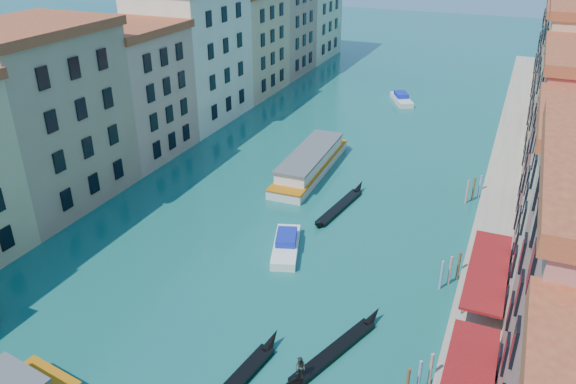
% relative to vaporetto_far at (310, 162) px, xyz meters
% --- Properties ---
extents(left_bank_palazzos, '(12.80, 128.40, 21.00)m').
position_rel_vaporetto_far_xyz_m(left_bank_palazzos, '(-24.74, 6.32, 8.42)').
color(left_bank_palazzos, beige).
rests_on(left_bank_palazzos, ground).
extents(quay, '(4.00, 140.00, 1.00)m').
position_rel_vaporetto_far_xyz_m(quay, '(23.26, 6.64, -0.78)').
color(quay, gray).
rests_on(quay, ground).
extents(mooring_poles_right, '(1.44, 54.24, 3.20)m').
position_rel_vaporetto_far_xyz_m(mooring_poles_right, '(20.36, -29.56, 0.02)').
color(mooring_poles_right, brown).
rests_on(mooring_poles_right, ground).
extents(vaporetto_far, '(4.86, 19.23, 2.84)m').
position_rel_vaporetto_far_xyz_m(vaporetto_far, '(0.00, 0.00, 0.00)').
color(vaporetto_far, silver).
rests_on(vaporetto_far, ground).
extents(gondola_right, '(4.97, 11.52, 2.39)m').
position_rel_vaporetto_far_xyz_m(gondola_right, '(13.69, -31.16, -0.82)').
color(gondola_right, black).
rests_on(gondola_right, ground).
extents(gondola_far, '(2.77, 12.34, 1.75)m').
position_rel_vaporetto_far_xyz_m(gondola_far, '(6.82, -8.24, -0.92)').
color(gondola_far, black).
rests_on(gondola_far, ground).
extents(motorboat_mid, '(4.59, 7.89, 1.56)m').
position_rel_vaporetto_far_xyz_m(motorboat_mid, '(4.62, -18.77, -0.67)').
color(motorboat_mid, white).
rests_on(motorboat_mid, ground).
extents(motorboat_far, '(5.60, 7.89, 1.58)m').
position_rel_vaporetto_far_xyz_m(motorboat_far, '(4.17, 34.57, -0.66)').
color(motorboat_far, silver).
rests_on(motorboat_far, ground).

